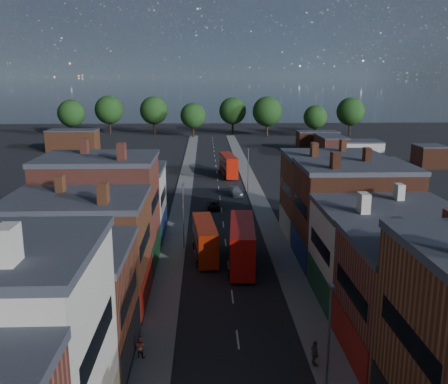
{
  "coord_description": "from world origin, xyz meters",
  "views": [
    {
      "loc": [
        -2.46,
        -28.19,
        20.53
      ],
      "look_at": [
        0.0,
        37.36,
        5.38
      ],
      "focal_mm": 40.0,
      "sensor_mm": 36.0,
      "label": 1
    }
  ],
  "objects": [
    {
      "name": "terrace_west",
      "position": [
        -14.0,
        0.0,
        6.07
      ],
      "size": [
        12.0,
        80.0,
        12.15
      ],
      "primitive_type": "cube",
      "color": "#5E2E1A",
      "rests_on": "ground"
    },
    {
      "name": "bus_2",
      "position": [
        2.34,
        75.2,
        2.48
      ],
      "size": [
        3.59,
        10.83,
        4.59
      ],
      "rotation": [
        0.0,
        0.0,
        0.11
      ],
      "color": "#B81708",
      "rests_on": "ground"
    },
    {
      "name": "pavement_west",
      "position": [
        -6.5,
        50.0,
        0.06
      ],
      "size": [
        3.0,
        200.0,
        0.12
      ],
      "primitive_type": "cube",
      "color": "gray",
      "rests_on": "ground"
    },
    {
      "name": "bus_0",
      "position": [
        -2.61,
        26.81,
        2.26
      ],
      "size": [
        3.1,
        9.86,
        4.19
      ],
      "rotation": [
        0.0,
        0.0,
        0.09
      ],
      "color": "#AF250A",
      "rests_on": "ground"
    },
    {
      "name": "bus_1",
      "position": [
        1.5,
        23.97,
        2.66
      ],
      "size": [
        3.41,
        11.54,
        4.92
      ],
      "rotation": [
        0.0,
        0.0,
        -0.06
      ],
      "color": "red",
      "rests_on": "ground"
    },
    {
      "name": "lamp_post_2",
      "position": [
        -5.2,
        30.0,
        4.7
      ],
      "size": [
        0.25,
        0.7,
        8.12
      ],
      "color": "slate",
      "rests_on": "ground"
    },
    {
      "name": "ped_1",
      "position": [
        -7.44,
        5.55,
        0.96
      ],
      "size": [
        0.92,
        0.73,
        1.67
      ],
      "primitive_type": "imported",
      "rotation": [
        0.0,
        0.0,
        2.73
      ],
      "color": "#441D1B",
      "rests_on": "pavement_west"
    },
    {
      "name": "ped_3",
      "position": [
        5.3,
        3.96,
        1.09
      ],
      "size": [
        0.74,
        1.22,
        1.94
      ],
      "primitive_type": "imported",
      "rotation": [
        0.0,
        0.0,
        1.77
      ],
      "color": "#555148",
      "rests_on": "pavement_east"
    },
    {
      "name": "car_3",
      "position": [
        2.98,
        57.88,
        0.68
      ],
      "size": [
        2.54,
        4.92,
        1.36
      ],
      "primitive_type": "imported",
      "rotation": [
        0.0,
        0.0,
        0.14
      ],
      "color": "silver",
      "rests_on": "ground"
    },
    {
      "name": "lamp_post_1",
      "position": [
        5.2,
        0.0,
        4.7
      ],
      "size": [
        0.25,
        0.7,
        8.12
      ],
      "color": "slate",
      "rests_on": "ground"
    },
    {
      "name": "lamp_post_3",
      "position": [
        5.2,
        60.0,
        4.7
      ],
      "size": [
        0.25,
        0.7,
        8.12
      ],
      "color": "slate",
      "rests_on": "ground"
    },
    {
      "name": "pavement_east",
      "position": [
        6.5,
        50.0,
        0.06
      ],
      "size": [
        3.0,
        200.0,
        0.12
      ],
      "primitive_type": "cube",
      "color": "gray",
      "rests_on": "ground"
    },
    {
      "name": "car_2",
      "position": [
        -1.2,
        48.61,
        0.6
      ],
      "size": [
        2.04,
        4.33,
        1.2
      ],
      "primitive_type": "imported",
      "rotation": [
        0.0,
        0.0,
        -0.01
      ],
      "color": "black",
      "rests_on": "ground"
    }
  ]
}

